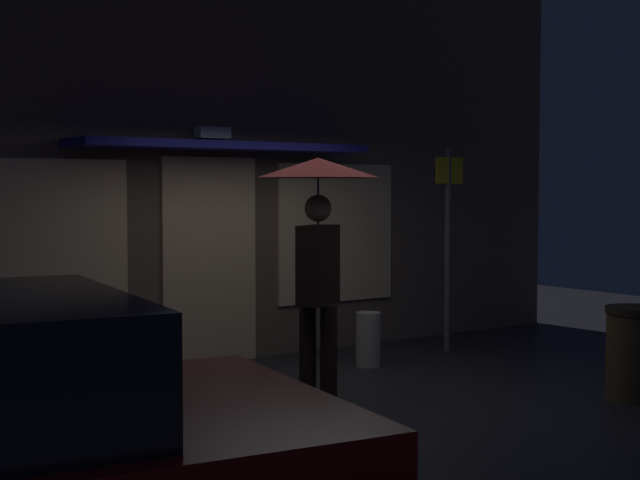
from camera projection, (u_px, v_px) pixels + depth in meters
ground_plane at (328, 403)px, 7.96m from camera, size 18.00×18.00×0.00m
building_facade at (202, 153)px, 9.75m from camera, size 10.23×1.00×4.53m
person_with_umbrella at (318, 215)px, 7.93m from camera, size 1.07×1.07×2.13m
street_sign_post at (448, 236)px, 10.43m from camera, size 0.40×0.07×2.32m
sidewalk_bollard at (368, 339)px, 9.58m from camera, size 0.26×0.26×0.57m
sidewalk_bollard_2 at (130, 351)px, 8.58m from camera, size 0.21×0.21×0.68m
trash_bin at (635, 353)px, 8.04m from camera, size 0.51×0.51×0.83m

